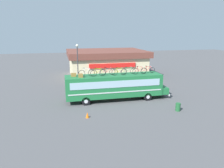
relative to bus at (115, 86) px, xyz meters
The scene contains 15 objects.
ground_plane 1.75m from the bus, behind, with size 120.00×120.00×0.00m, color #4C4C4F.
bus is the anchor object (origin of this frame).
luggage_bag_1 4.97m from the bus, behind, with size 0.56×0.34×0.40m, color olive.
luggage_bag_2 4.28m from the bus, behind, with size 0.48×0.55×0.38m, color olive.
rooftop_bicycle_1 3.71m from the bus, behind, with size 1.82×0.44×0.98m.
rooftop_bicycle_2 2.66m from the bus, behind, with size 1.72×0.44×0.97m.
rooftop_bicycle_3 1.86m from the bus, 162.35° to the left, with size 1.75×0.44×0.91m.
rooftop_bicycle_4 1.71m from the bus, 29.18° to the right, with size 1.74×0.44×0.92m.
rooftop_bicycle_5 2.34m from the bus, ahead, with size 1.72×0.44×0.86m.
rooftop_bicycle_6 3.35m from the bus, ahead, with size 1.71×0.44×0.95m.
rooftop_bicycle_7 4.48m from the bus, ahead, with size 1.71×0.44×0.88m.
roadside_building 14.94m from the bus, 82.14° to the left, with size 13.69×10.71×4.53m.
trash_bin 7.47m from the bus, 43.63° to the right, with size 0.50×0.50×0.82m, color #1E592D.
traffic_cone 6.34m from the bus, 129.30° to the right, with size 0.31×0.31×0.54m, color orange.
street_lamp 7.66m from the bus, 120.60° to the left, with size 0.35×0.35×6.19m.
Camera 1 is at (-5.99, -24.22, 7.99)m, focal length 35.39 mm.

